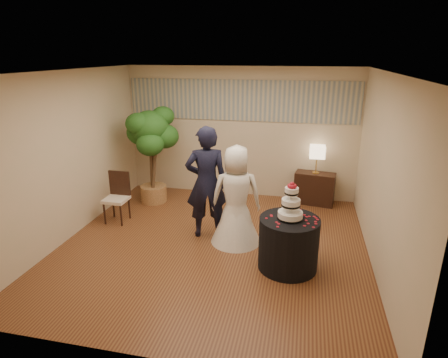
% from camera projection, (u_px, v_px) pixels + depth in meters
% --- Properties ---
extents(floor, '(5.00, 5.00, 0.00)m').
position_uv_depth(floor, '(213.00, 245.00, 6.25)').
color(floor, brown).
rests_on(floor, ground).
extents(ceiling, '(5.00, 5.00, 0.00)m').
position_uv_depth(ceiling, '(211.00, 72.00, 5.35)').
color(ceiling, white).
rests_on(ceiling, wall_back).
extents(wall_back, '(5.00, 0.06, 2.80)m').
position_uv_depth(wall_back, '(240.00, 133.00, 8.11)').
color(wall_back, beige).
rests_on(wall_back, ground).
extents(wall_front, '(5.00, 0.06, 2.80)m').
position_uv_depth(wall_front, '(147.00, 240.00, 3.49)').
color(wall_front, beige).
rests_on(wall_front, ground).
extents(wall_left, '(0.06, 5.00, 2.80)m').
position_uv_depth(wall_left, '(69.00, 156.00, 6.30)').
color(wall_left, beige).
rests_on(wall_left, ground).
extents(wall_right, '(0.06, 5.00, 2.80)m').
position_uv_depth(wall_right, '(383.00, 176.00, 5.30)').
color(wall_right, beige).
rests_on(wall_right, ground).
extents(mural_border, '(4.90, 0.02, 0.85)m').
position_uv_depth(mural_border, '(240.00, 100.00, 7.87)').
color(mural_border, '#999B8D').
rests_on(mural_border, wall_back).
extents(groom, '(0.82, 0.66, 1.95)m').
position_uv_depth(groom, '(207.00, 183.00, 6.32)').
color(groom, black).
rests_on(groom, floor).
extents(bride, '(1.01, 1.01, 1.68)m').
position_uv_depth(bride, '(236.00, 195.00, 6.13)').
color(bride, white).
rests_on(bride, floor).
extents(cake_table, '(1.00, 1.00, 0.79)m').
position_uv_depth(cake_table, '(288.00, 243.00, 5.50)').
color(cake_table, black).
rests_on(cake_table, floor).
extents(wedding_cake, '(0.36, 0.36, 0.56)m').
position_uv_depth(wedding_cake, '(291.00, 201.00, 5.28)').
color(wedding_cake, white).
rests_on(wedding_cake, cake_table).
extents(console, '(0.86, 0.49, 0.68)m').
position_uv_depth(console, '(314.00, 188.00, 7.89)').
color(console, black).
rests_on(console, floor).
extents(table_lamp, '(0.31, 0.31, 0.58)m').
position_uv_depth(table_lamp, '(317.00, 160.00, 7.69)').
color(table_lamp, '#D8B98E').
rests_on(table_lamp, console).
extents(ficus_tree, '(1.33, 1.33, 2.06)m').
position_uv_depth(ficus_tree, '(151.00, 155.00, 7.78)').
color(ficus_tree, '#22561B').
rests_on(ficus_tree, floor).
extents(side_chair, '(0.44, 0.46, 0.95)m').
position_uv_depth(side_chair, '(116.00, 198.00, 7.00)').
color(side_chair, black).
rests_on(side_chair, floor).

